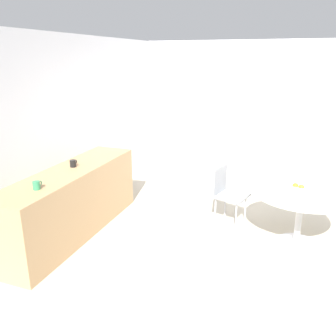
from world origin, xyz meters
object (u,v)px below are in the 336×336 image
chair_gray (225,189)px  round_table (301,199)px  fruit_bowl (299,188)px  mug_green (37,185)px  mug_white (73,163)px

chair_gray → round_table: bearing=-104.8°
round_table → chair_gray: bearing=75.2°
chair_gray → fruit_bowl: (-0.30, -0.96, 0.24)m
round_table → mug_green: size_ratio=9.55×
chair_gray → mug_green: (-1.71, 1.77, 0.43)m
mug_green → chair_gray: bearing=-46.1°
mug_green → fruit_bowl: bearing=-62.8°
round_table → mug_white: (-0.60, 2.88, 0.34)m
fruit_bowl → chair_gray: bearing=72.6°
mug_white → mug_green: 0.85m
fruit_bowl → mug_green: size_ratio=2.15×
mug_white → mug_green: (-0.84, -0.11, 0.00)m
round_table → mug_green: bearing=117.5°
chair_gray → mug_white: bearing=114.8°
round_table → fruit_bowl: fruit_bowl is taller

